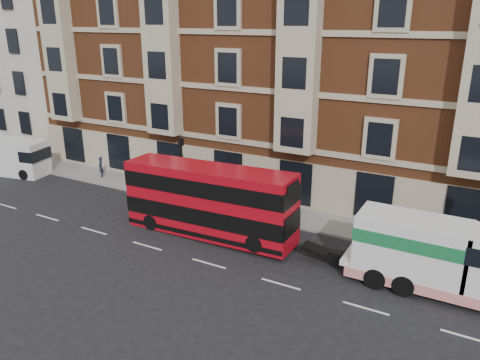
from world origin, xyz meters
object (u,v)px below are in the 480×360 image
at_px(pedestrian, 101,167).
at_px(tow_truck, 437,256).
at_px(double_decker_bus, 209,200).
at_px(box_van, 14,157).

bearing_deg(pedestrian, tow_truck, 33.25).
relative_size(double_decker_bus, tow_truck, 1.25).
distance_m(box_van, pedestrian, 7.31).
bearing_deg(tow_truck, double_decker_bus, 180.00).
bearing_deg(box_van, double_decker_bus, -16.34).
relative_size(tow_truck, pedestrian, 5.10).
relative_size(double_decker_bus, pedestrian, 6.38).
xyz_separation_m(tow_truck, pedestrian, (-24.83, 4.43, -0.85)).
relative_size(tow_truck, box_van, 1.44).
bearing_deg(double_decker_bus, tow_truck, -0.00).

